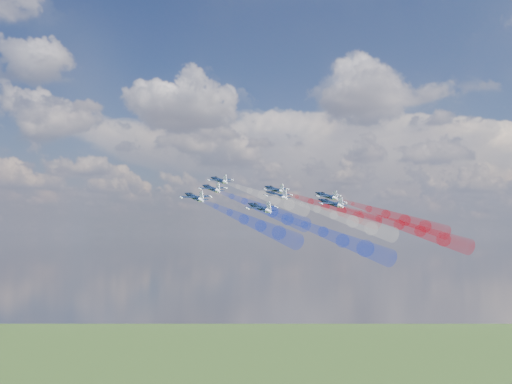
% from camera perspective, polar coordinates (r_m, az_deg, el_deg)
% --- Properties ---
extents(jet_lead, '(15.01, 14.29, 6.39)m').
position_cam_1_polar(jet_lead, '(193.60, -3.59, 1.16)').
color(jet_lead, black).
extents(trail_lead, '(36.33, 25.79, 14.17)m').
position_cam_1_polar(trail_lead, '(172.03, 0.57, -0.31)').
color(trail_lead, white).
extents(jet_inner_left, '(15.01, 14.29, 6.39)m').
position_cam_1_polar(jet_inner_left, '(176.68, -4.34, 0.34)').
color(jet_inner_left, black).
extents(trail_inner_left, '(36.33, 25.79, 14.17)m').
position_cam_1_polar(trail_inner_left, '(155.05, 0.17, -1.41)').
color(trail_inner_left, '#1B37E6').
extents(jet_inner_right, '(15.01, 14.29, 6.39)m').
position_cam_1_polar(jet_inner_right, '(188.65, 1.82, 0.25)').
color(jet_inner_right, black).
extents(trail_inner_right, '(36.33, 25.79, 14.17)m').
position_cam_1_polar(trail_inner_right, '(168.61, 6.75, -1.37)').
color(trail_inner_right, red).
extents(jet_outer_left, '(15.01, 14.29, 6.39)m').
position_cam_1_polar(jet_outer_left, '(158.86, -5.99, -0.50)').
color(jet_outer_left, black).
extents(trail_outer_left, '(36.33, 25.79, 14.17)m').
position_cam_1_polar(trail_outer_left, '(136.99, -1.15, -2.61)').
color(trail_outer_left, '#1B37E6').
extents(jet_center_third, '(15.01, 14.29, 6.39)m').
position_cam_1_polar(jet_center_third, '(170.69, 2.03, -0.32)').
color(jet_center_third, black).
extents(trail_center_third, '(36.33, 25.79, 14.17)m').
position_cam_1_polar(trail_center_third, '(150.85, 7.58, -2.21)').
color(trail_center_third, white).
extents(jet_outer_right, '(15.01, 14.29, 6.39)m').
position_cam_1_polar(jet_outer_right, '(184.73, 6.89, -0.38)').
color(jet_outer_right, black).
extents(trail_outer_right, '(36.33, 25.79, 14.17)m').
position_cam_1_polar(trail_outer_right, '(166.28, 12.51, -2.10)').
color(trail_outer_right, red).
extents(jet_rear_left, '(15.01, 14.29, 6.39)m').
position_cam_1_polar(jet_rear_left, '(151.50, 0.38, -1.53)').
color(jet_rear_left, black).
extents(trail_rear_left, '(36.33, 25.79, 14.17)m').
position_cam_1_polar(trail_rear_left, '(131.43, 6.50, -3.89)').
color(trail_rear_left, '#1B37E6').
extents(jet_rear_right, '(15.01, 14.29, 6.39)m').
position_cam_1_polar(jet_rear_right, '(165.87, 7.29, -1.08)').
color(jet_rear_right, black).
extents(trail_rear_right, '(36.33, 25.79, 14.17)m').
position_cam_1_polar(trail_rear_right, '(147.74, 13.68, -3.10)').
color(trail_rear_right, red).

